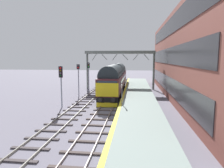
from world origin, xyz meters
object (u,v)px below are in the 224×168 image
(diesel_locomotive, at_px, (115,78))
(signal_post_near, at_px, (61,81))
(signal_post_mid, at_px, (78,77))
(signal_post_far, at_px, (89,72))
(platform_number_sign, at_px, (122,91))

(diesel_locomotive, bearing_deg, signal_post_near, -117.47)
(signal_post_mid, relative_size, signal_post_far, 0.97)
(signal_post_near, distance_m, platform_number_sign, 7.29)
(diesel_locomotive, distance_m, signal_post_mid, 5.95)
(signal_post_mid, height_order, platform_number_sign, signal_post_mid)
(signal_post_near, bearing_deg, diesel_locomotive, 62.53)
(signal_post_mid, xyz_separation_m, platform_number_sign, (7.02, -8.77, -0.60))
(signal_post_mid, xyz_separation_m, signal_post_far, (0.00, 6.52, 0.18))
(signal_post_near, bearing_deg, platform_number_sign, -14.45)
(signal_post_near, height_order, platform_number_sign, signal_post_near)
(diesel_locomotive, height_order, platform_number_sign, diesel_locomotive)
(diesel_locomotive, height_order, signal_post_near, signal_post_near)
(signal_post_mid, bearing_deg, platform_number_sign, -51.33)
(signal_post_near, bearing_deg, signal_post_far, 90.00)
(diesel_locomotive, height_order, signal_post_far, signal_post_far)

